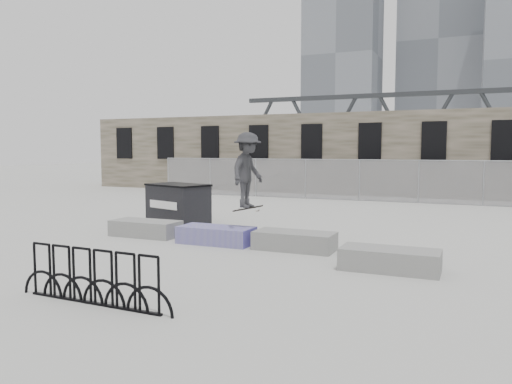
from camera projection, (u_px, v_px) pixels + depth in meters
ground at (257, 246)px, 12.90m from camera, size 120.00×120.00×0.00m
stone_wall at (374, 154)px, 27.54m from camera, size 36.00×2.58×4.50m
chainlink_fence at (359, 180)px, 24.23m from camera, size 22.06×0.06×2.02m
planter_far_left at (146, 228)px, 14.38m from camera, size 2.00×0.90×0.46m
planter_center_left at (216, 234)px, 13.24m from camera, size 2.00×0.90×0.46m
planter_center_right at (295, 240)px, 12.42m from camera, size 2.00×0.90×0.46m
planter_offset at (390, 259)px, 10.30m from camera, size 2.00×0.90×0.46m
dumpster at (178, 204)px, 16.66m from camera, size 2.34×1.84×1.35m
bike_rack at (93, 278)px, 8.03m from camera, size 3.14×0.16×0.90m
skyline_towers at (444, 55)px, 97.19m from camera, size 58.00×28.00×48.00m
skateboarder at (248, 170)px, 13.03m from camera, size 0.86×1.34×2.09m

